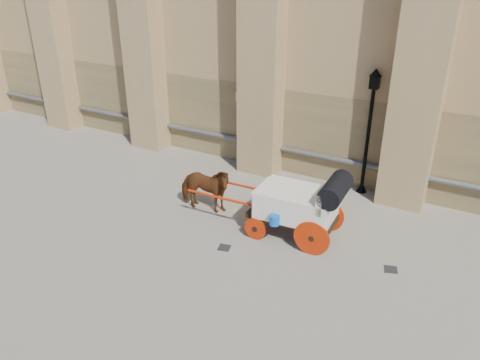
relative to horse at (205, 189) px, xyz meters
The scene contains 6 objects.
ground 1.31m from the horse, ahead, with size 90.00×90.00×0.00m, color gray.
horse is the anchor object (origin of this frame).
carriage 3.12m from the horse, ahead, with size 4.53×1.66×1.96m.
street_lamp 5.44m from the horse, 43.75° to the left, with size 0.38×0.38×4.06m.
drain_grate_near 2.27m from the horse, 42.88° to the right, with size 0.32×0.32×0.01m, color black.
drain_grate_far 5.74m from the horse, ahead, with size 0.32×0.32×0.01m, color black.
Camera 1 is at (6.05, -10.25, 7.05)m, focal length 35.00 mm.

